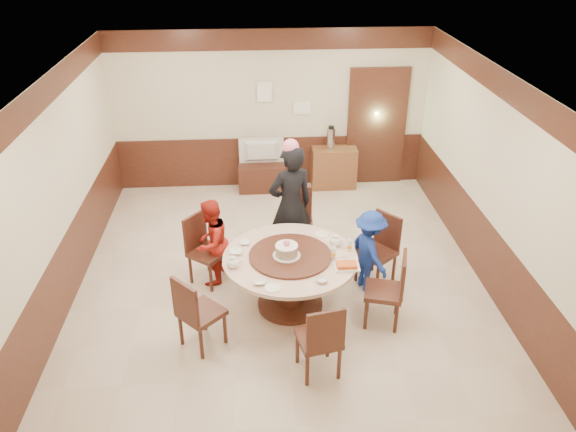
{
  "coord_description": "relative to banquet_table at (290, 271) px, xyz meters",
  "views": [
    {
      "loc": [
        -0.34,
        -6.53,
        4.49
      ],
      "look_at": [
        0.08,
        -0.33,
        1.1
      ],
      "focal_mm": 35.0,
      "sensor_mm": 36.0,
      "label": 1
    }
  ],
  "objects": [
    {
      "name": "birthday_cake",
      "position": [
        -0.05,
        -0.03,
        0.32
      ],
      "size": [
        0.34,
        0.34,
        0.22
      ],
      "color": "white",
      "rests_on": "banquet_table"
    },
    {
      "name": "bowl_4",
      "position": [
        -0.67,
        0.12,
        0.24
      ],
      "size": [
        0.17,
        0.17,
        0.04
      ],
      "primitive_type": "imported",
      "color": "white",
      "rests_on": "banquet_table"
    },
    {
      "name": "banquet_table",
      "position": [
        0.0,
        0.0,
        0.0
      ],
      "size": [
        1.67,
        1.67,
        0.78
      ],
      "color": "#411E14",
      "rests_on": "ground"
    },
    {
      "name": "side_cabinet",
      "position": [
        1.05,
        3.51,
        -0.16
      ],
      "size": [
        0.8,
        0.4,
        0.75
      ],
      "primitive_type": "cube",
      "color": "brown",
      "rests_on": "ground"
    },
    {
      "name": "chair_1",
      "position": [
        0.2,
        1.31,
        -0.23
      ],
      "size": [
        0.47,
        0.48,
        0.97
      ],
      "rotation": [
        0.0,
        0.0,
        3.07
      ],
      "color": "#411E14",
      "rests_on": "ground"
    },
    {
      "name": "bowl_1",
      "position": [
        0.32,
        -0.56,
        0.24
      ],
      "size": [
        0.13,
        0.13,
        0.04
      ],
      "primitive_type": "imported",
      "color": "white",
      "rests_on": "banquet_table"
    },
    {
      "name": "person_red",
      "position": [
        -1.01,
        0.63,
        0.08
      ],
      "size": [
        0.69,
        0.74,
        1.22
      ],
      "primitive_type": "imported",
      "rotation": [
        0.0,
        0.0,
        4.22
      ],
      "color": "#AB1F16",
      "rests_on": "ground"
    },
    {
      "name": "chair_2",
      "position": [
        -1.08,
        0.64,
        -0.23
      ],
      "size": [
        0.62,
        0.62,
        0.97
      ],
      "rotation": [
        0.0,
        0.0,
        4.06
      ],
      "color": "#411E14",
      "rests_on": "ground"
    },
    {
      "name": "thermos",
      "position": [
        0.97,
        3.51,
        0.41
      ],
      "size": [
        0.15,
        0.15,
        0.38
      ],
      "primitive_type": "cylinder",
      "color": "silver",
      "rests_on": "side_cabinet"
    },
    {
      "name": "teapot_right",
      "position": [
        0.59,
        0.22,
        0.28
      ],
      "size": [
        0.17,
        0.15,
        0.13
      ],
      "primitive_type": "ellipsoid",
      "color": "white",
      "rests_on": "banquet_table"
    },
    {
      "name": "chair_0",
      "position": [
        1.21,
        0.49,
        -0.23
      ],
      "size": [
        0.62,
        0.62,
        0.97
      ],
      "rotation": [
        0.0,
        0.0,
        2.27
      ],
      "color": "#411E14",
      "rests_on": "ground"
    },
    {
      "name": "person_blue",
      "position": [
        1.07,
        0.34,
        0.04
      ],
      "size": [
        0.65,
        0.84,
        1.14
      ],
      "primitive_type": "imported",
      "rotation": [
        0.0,
        0.0,
        1.92
      ],
      "color": "#173296",
      "rests_on": "ground"
    },
    {
      "name": "chair_5",
      "position": [
        1.12,
        -0.4,
        -0.23
      ],
      "size": [
        0.55,
        0.54,
        0.97
      ],
      "rotation": [
        0.0,
        0.0,
        7.59
      ],
      "color": "#411E14",
      "rests_on": "ground"
    },
    {
      "name": "bowl_2",
      "position": [
        -0.39,
        -0.54,
        0.24
      ],
      "size": [
        0.15,
        0.15,
        0.04
      ],
      "primitive_type": "imported",
      "color": "white",
      "rests_on": "banquet_table"
    },
    {
      "name": "notice_right",
      "position": [
        0.47,
        3.68,
        0.92
      ],
      "size": [
        0.3,
        0.0,
        0.22
      ],
      "primitive_type": "cube",
      "color": "white",
      "rests_on": "room"
    },
    {
      "name": "tv_stand",
      "position": [
        -0.26,
        3.48,
        -0.28
      ],
      "size": [
        0.85,
        0.45,
        0.5
      ],
      "primitive_type": "cube",
      "color": "#411E14",
      "rests_on": "ground"
    },
    {
      "name": "person_standing",
      "position": [
        0.08,
        1.07,
        0.36
      ],
      "size": [
        0.76,
        0.62,
        1.78
      ],
      "primitive_type": "imported",
      "rotation": [
        0.0,
        0.0,
        3.49
      ],
      "color": "black",
      "rests_on": "ground"
    },
    {
      "name": "saucer_near",
      "position": [
        -0.25,
        -0.65,
        0.22
      ],
      "size": [
        0.18,
        0.18,
        0.01
      ],
      "primitive_type": "cylinder",
      "color": "white",
      "rests_on": "banquet_table"
    },
    {
      "name": "notice_left",
      "position": [
        -0.18,
        3.68,
        1.22
      ],
      "size": [
        0.25,
        0.0,
        0.35
      ],
      "primitive_type": "cube",
      "color": "white",
      "rests_on": "room"
    },
    {
      "name": "bottle_1",
      "position": [
        0.74,
        0.07,
        0.3
      ],
      "size": [
        0.06,
        0.06,
        0.16
      ],
      "primitive_type": "cylinder",
      "color": "white",
      "rests_on": "banquet_table"
    },
    {
      "name": "television",
      "position": [
        -0.26,
        3.48,
        0.2
      ],
      "size": [
        0.8,
        0.12,
        0.46
      ],
      "primitive_type": "imported",
      "rotation": [
        0.0,
        0.0,
        3.16
      ],
      "color": "gray",
      "rests_on": "tv_stand"
    },
    {
      "name": "room",
      "position": [
        -0.07,
        0.74,
        0.55
      ],
      "size": [
        6.0,
        6.04,
        2.84
      ],
      "color": "beige",
      "rests_on": "ground"
    },
    {
      "name": "bowl_0",
      "position": [
        -0.56,
        0.34,
        0.23
      ],
      "size": [
        0.13,
        0.13,
        0.03
      ],
      "primitive_type": "imported",
      "color": "white",
      "rests_on": "banquet_table"
    },
    {
      "name": "shrimp_platter",
      "position": [
        0.65,
        -0.29,
        0.24
      ],
      "size": [
        0.3,
        0.2,
        0.06
      ],
      "color": "white",
      "rests_on": "banquet_table"
    },
    {
      "name": "teapot_left",
      "position": [
        -0.7,
        -0.19,
        0.28
      ],
      "size": [
        0.17,
        0.15,
        0.13
      ],
      "primitive_type": "ellipsoid",
      "color": "white",
      "rests_on": "banquet_table"
    },
    {
      "name": "chair_4",
      "position": [
        0.23,
        -1.2,
        -0.23
      ],
      "size": [
        0.52,
        0.53,
        0.97
      ],
      "rotation": [
        0.0,
        0.0,
        6.49
      ],
      "color": "#411E14",
      "rests_on": "ground"
    },
    {
      "name": "chair_3",
      "position": [
        -1.08,
        -0.67,
        -0.23
      ],
      "size": [
        0.62,
        0.62,
        0.97
      ],
      "rotation": [
        0.0,
        0.0,
        5.49
      ],
      "color": "#411E14",
      "rests_on": "ground"
    },
    {
      "name": "bowl_3",
      "position": [
        0.61,
        -0.18,
        0.24
      ],
      "size": [
        0.15,
        0.15,
        0.05
      ],
      "primitive_type": "imported",
      "color": "white",
      "rests_on": "banquet_table"
    },
    {
      "name": "saucer_far",
      "position": [
        0.45,
        0.5,
        0.22
      ],
      "size": [
        0.18,
        0.18,
        0.01
      ],
      "primitive_type": "cylinder",
      "color": "white",
      "rests_on": "banquet_table"
    },
    {
      "name": "bottle_0",
      "position": [
        0.52,
        -0.09,
        0.3
      ],
      "size": [
        0.06,
        0.06,
        0.16
      ],
      "primitive_type": "cylinder",
      "color": "white",
      "rests_on": "banquet_table"
    }
  ]
}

